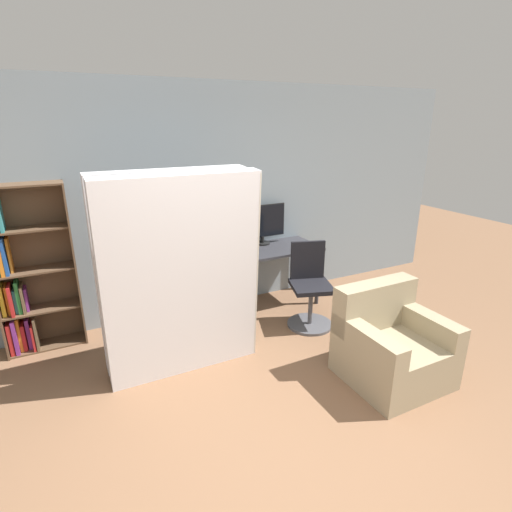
{
  "coord_description": "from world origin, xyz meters",
  "views": [
    {
      "loc": [
        -1.21,
        -1.65,
        2.27
      ],
      "look_at": [
        0.4,
        1.54,
        1.05
      ],
      "focal_mm": 28.0,
      "sensor_mm": 36.0,
      "label": 1
    }
  ],
  "objects_px": {
    "office_chair": "(310,292)",
    "mattress_near": "(184,279)",
    "monitor": "(262,223)",
    "armchair": "(390,345)",
    "bookshelf": "(26,276)",
    "mattress_far": "(175,269)"
  },
  "relations": [
    {
      "from": "office_chair",
      "to": "mattress_near",
      "type": "distance_m",
      "value": 1.66
    },
    {
      "from": "monitor",
      "to": "armchair",
      "type": "bearing_deg",
      "value": -82.93
    },
    {
      "from": "monitor",
      "to": "armchair",
      "type": "height_order",
      "value": "monitor"
    },
    {
      "from": "monitor",
      "to": "bookshelf",
      "type": "distance_m",
      "value": 2.68
    },
    {
      "from": "bookshelf",
      "to": "armchair",
      "type": "height_order",
      "value": "bookshelf"
    },
    {
      "from": "mattress_near",
      "to": "mattress_far",
      "type": "distance_m",
      "value": 0.28
    },
    {
      "from": "mattress_near",
      "to": "mattress_far",
      "type": "bearing_deg",
      "value": 90.0
    },
    {
      "from": "monitor",
      "to": "armchair",
      "type": "relative_size",
      "value": 0.74
    },
    {
      "from": "mattress_far",
      "to": "armchair",
      "type": "relative_size",
      "value": 2.21
    },
    {
      "from": "monitor",
      "to": "office_chair",
      "type": "xyz_separation_m",
      "value": [
        0.16,
        -0.87,
        -0.64
      ]
    },
    {
      "from": "office_chair",
      "to": "armchair",
      "type": "relative_size",
      "value": 1.14
    },
    {
      "from": "mattress_near",
      "to": "mattress_far",
      "type": "height_order",
      "value": "mattress_near"
    },
    {
      "from": "bookshelf",
      "to": "office_chair",
      "type": "bearing_deg",
      "value": -17.03
    },
    {
      "from": "mattress_near",
      "to": "armchair",
      "type": "xyz_separation_m",
      "value": [
        1.63,
        -0.91,
        -0.62
      ]
    },
    {
      "from": "armchair",
      "to": "mattress_near",
      "type": "bearing_deg",
      "value": 150.99
    },
    {
      "from": "mattress_far",
      "to": "armchair",
      "type": "height_order",
      "value": "mattress_far"
    },
    {
      "from": "mattress_far",
      "to": "office_chair",
      "type": "bearing_deg",
      "value": -0.32
    },
    {
      "from": "office_chair",
      "to": "mattress_far",
      "type": "relative_size",
      "value": 0.51
    },
    {
      "from": "monitor",
      "to": "mattress_near",
      "type": "relative_size",
      "value": 0.33
    },
    {
      "from": "mattress_far",
      "to": "armchair",
      "type": "bearing_deg",
      "value": -35.98
    },
    {
      "from": "mattress_near",
      "to": "mattress_far",
      "type": "relative_size",
      "value": 1.0
    },
    {
      "from": "bookshelf",
      "to": "armchair",
      "type": "relative_size",
      "value": 2.01
    }
  ]
}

